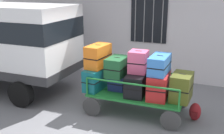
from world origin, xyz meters
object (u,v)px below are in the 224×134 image
Objects in this scene: luggage_cart at (137,97)px; suitcase_midright_bottom at (159,85)px; suitcase_midleft_middle at (117,67)px; suitcase_midright_middle at (160,65)px; suitcase_midleft_bottom at (117,83)px; backpack at (195,112)px; suitcase_left_bottom at (97,78)px; suitcase_right_bottom at (182,87)px; suitcase_center_middle at (138,62)px; suitcase_left_middle at (98,56)px; van at (0,37)px; suitcase_center_bottom at (137,83)px.

luggage_cart is 0.66m from suitcase_midright_bottom.
suitcase_midleft_middle is 1.08m from suitcase_midright_middle.
suitcase_midleft_bottom is 0.95× the size of backpack.
suitcase_right_bottom reaches higher than suitcase_left_bottom.
suitcase_right_bottom is at bearing 3.04° from suitcase_midright_middle.
suitcase_left_middle is at bearing -179.93° from suitcase_center_middle.
suitcase_midright_middle is (1.60, -0.01, 0.53)m from suitcase_left_bottom.
suitcase_left_middle is 0.82× the size of suitcase_midright_bottom.
suitcase_midright_bottom is at bearing -175.00° from backpack.
luggage_cart is 4.40× the size of suitcase_center_middle.
suitcase_center_middle is at bearing -1.99° from van.
suitcase_left_bottom is 2.14m from suitcase_right_bottom.
suitcase_midright_bottom is 0.53m from suitcase_right_bottom.
suitcase_center_middle is at bearing 4.64° from suitcase_midleft_bottom.
suitcase_left_middle is at bearing 175.09° from suitcase_midleft_middle.
suitcase_center_bottom is 0.54m from suitcase_midright_bottom.
van is 5.97m from backpack.
suitcase_midleft_middle is 0.72× the size of suitcase_center_bottom.
suitcase_left_bottom is 1.38× the size of suitcase_right_bottom.
suitcase_left_middle reaches higher than backpack.
suitcase_midright_middle reaches higher than suitcase_midright_bottom.
luggage_cart is at bearing -1.85° from suitcase_left_middle.
van is at bearing 178.01° from suitcase_center_middle.
luggage_cart is 2.38× the size of suitcase_left_bottom.
backpack is (0.88, 0.08, -0.59)m from suitcase_midright_bottom.
suitcase_center_bottom is 0.76m from suitcase_midright_middle.
suitcase_center_middle reaches higher than suitcase_midright_bottom.
suitcase_center_bottom is (4.39, -0.20, -0.81)m from van.
suitcase_midright_bottom reaches higher than backpack.
suitcase_center_middle is 0.74m from suitcase_midright_bottom.
luggage_cart is 2.42× the size of suitcase_midright_bottom.
suitcase_midright_middle is at bearing -1.37° from suitcase_midleft_bottom.
suitcase_right_bottom is (0.53, 0.03, -0.49)m from suitcase_midright_middle.
suitcase_left_middle is 1.50× the size of suitcase_center_middle.
suitcase_midleft_middle is at bearing 178.84° from suitcase_midright_middle.
suitcase_midright_middle reaches higher than backpack.
van is 1.94× the size of luggage_cart.
suitcase_center_middle is (1.07, 0.00, -0.04)m from suitcase_left_middle.
suitcase_midright_bottom is at bearing 0.69° from luggage_cart.
suitcase_right_bottom is (5.46, -0.19, -0.76)m from van.
suitcase_left_middle reaches higher than suitcase_center_middle.
suitcase_left_bottom is (3.32, -0.22, -0.80)m from van.
suitcase_center_bottom is (0.00, -0.01, 0.36)m from luggage_cart.
suitcase_left_middle is 1.69m from suitcase_midright_bottom.
suitcase_left_bottom is 1.60m from suitcase_midright_bottom.
suitcase_midleft_bottom is 2.01m from backpack.
suitcase_midleft_middle is at bearing -2.97° from van.
suitcase_midleft_bottom is 0.57× the size of suitcase_right_bottom.
suitcase_center_middle is at bearing -178.08° from backpack.
van is 4.40m from suitcase_center_middle.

